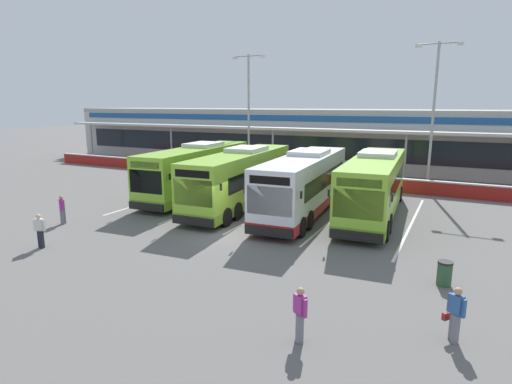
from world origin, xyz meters
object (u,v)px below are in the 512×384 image
Objects in this scene: coach_bus_right_centre at (374,187)px; lamp_post_centre at (434,108)px; lamp_post_west at (249,107)px; pedestrian_near_bin at (62,209)px; coach_bus_leftmost at (198,171)px; pedestrian_in_dark_coat at (40,230)px; litter_bin at (444,273)px; pedestrian_with_handbag at (455,313)px; coach_bus_centre at (304,184)px; pedestrian_child at (300,313)px; coach_bus_left_centre at (241,179)px.

lamp_post_centre is at bearing 76.59° from coach_bus_right_centre.
lamp_post_west is 16.11m from lamp_post_centre.
coach_bus_right_centre is 17.90m from pedestrian_near_bin.
pedestrian_in_dark_coat is at bearing -90.26° from coach_bus_leftmost.
lamp_post_centre is 19.22m from litter_bin.
pedestrian_with_handbag is at bearing -51.12° from lamp_post_west.
pedestrian_child is (4.83, -13.42, -0.91)m from coach_bus_centre.
pedestrian_with_handbag is 4.35m from pedestrian_child.
coach_bus_left_centre is at bearing -170.92° from coach_bus_right_centre.
coach_bus_right_centre is 7.59× the size of pedestrian_in_dark_coat.
pedestrian_in_dark_coat is 4.06m from pedestrian_near_bin.
coach_bus_left_centre is at bearing -64.60° from lamp_post_west.
coach_bus_right_centre is at bearing 45.17° from pedestrian_in_dark_coat.
pedestrian_with_handbag is 20.17m from pedestrian_near_bin.
coach_bus_leftmost is 18.14m from lamp_post_centre.
coach_bus_leftmost is at bearing 162.85° from coach_bus_left_centre.
pedestrian_near_bin is at bearing -93.73° from lamp_post_west.
coach_bus_left_centre and coach_bus_centre have the same top height.
lamp_post_centre reaches higher than pedestrian_in_dark_coat.
lamp_post_west reaches higher than pedestrian_in_dark_coat.
pedestrian_with_handbag is at bearing -52.77° from coach_bus_centre.
pedestrian_with_handbag and pedestrian_child have the same top height.
litter_bin is (19.49, 0.75, -0.41)m from pedestrian_near_bin.
coach_bus_leftmost is at bearing 143.84° from pedestrian_with_handbag.
lamp_post_west is at bearing 96.85° from coach_bus_leftmost.
coach_bus_leftmost is at bearing 132.62° from pedestrian_child.
lamp_post_west is (-14.74, 25.05, 5.42)m from pedestrian_child.
coach_bus_left_centre is (4.32, -1.33, 0.00)m from coach_bus_leftmost.
coach_bus_left_centre is at bearing 50.05° from pedestrian_near_bin.
pedestrian_near_bin is at bearing -147.83° from coach_bus_right_centre.
pedestrian_in_dark_coat is at bearing -111.00° from coach_bus_left_centre.
coach_bus_centre is at bearing -120.09° from lamp_post_centre.
coach_bus_leftmost is 12.77m from pedestrian_in_dark_coat.
pedestrian_in_dark_coat is (-8.72, -11.50, -0.91)m from coach_bus_centre.
lamp_post_centre is at bearing 96.54° from pedestrian_with_handbag.
lamp_post_west is 27.06m from litter_bin.
lamp_post_centre reaches higher than coach_bus_leftmost.
coach_bus_centre reaches higher than pedestrian_child.
coach_bus_right_centre is 1.12× the size of lamp_post_west.
lamp_post_west reaches higher than litter_bin.
coach_bus_left_centre reaches higher than pedestrian_with_handbag.
coach_bus_leftmost is 8.75m from coach_bus_centre.
coach_bus_left_centre is at bearing -134.38° from lamp_post_centre.
lamp_post_centre is at bearing 59.91° from coach_bus_centre.
coach_bus_leftmost is at bearing -147.60° from lamp_post_centre.
pedestrian_with_handbag is 1.00× the size of pedestrian_in_dark_coat.
litter_bin is (16.94, -8.78, -1.32)m from coach_bus_leftmost.
pedestrian_in_dark_coat is at bearing 171.91° from pedestrian_child.
lamp_post_centre reaches higher than pedestrian_near_bin.
pedestrian_in_dark_coat is at bearing -127.18° from coach_bus_centre.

